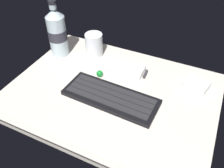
{
  "coord_description": "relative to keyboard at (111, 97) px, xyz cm",
  "views": [
    {
      "loc": [
        23.6,
        -49.69,
        51.19
      ],
      "look_at": [
        0.0,
        0.0,
        3.0
      ],
      "focal_mm": 38.17,
      "sensor_mm": 36.0,
      "label": 1
    }
  ],
  "objects": [
    {
      "name": "ground_plane",
      "position": [
        -1.11,
        3.04,
        -1.79
      ],
      "size": [
        64.0,
        48.0,
        2.8
      ],
      "color": "beige"
    },
    {
      "name": "keyboard",
      "position": [
        0.0,
        0.0,
        0.0
      ],
      "size": [
        29.42,
        12.17,
        1.7
      ],
      "color": "black",
      "rests_on": "ground_plane"
    },
    {
      "name": "handheld_device",
      "position": [
        -0.45,
        14.78,
        -0.08
      ],
      "size": [
        13.09,
        8.23,
        1.5
      ],
      "color": "silver",
      "rests_on": "ground_plane"
    },
    {
      "name": "juice_cup",
      "position": [
        -15.98,
        19.09,
        3.1
      ],
      "size": [
        6.4,
        6.4,
        8.5
      ],
      "color": "silver",
      "rests_on": "ground_plane"
    },
    {
      "name": "water_bottle",
      "position": [
        -27.93,
        13.99,
        8.2
      ],
      "size": [
        6.73,
        6.73,
        20.8
      ],
      "color": "silver",
      "rests_on": "ground_plane"
    },
    {
      "name": "charger_block",
      "position": [
        22.61,
        16.29,
        0.39
      ],
      "size": [
        8.18,
        7.17,
        2.4
      ],
      "primitive_type": "cube",
      "rotation": [
        0.0,
        0.0,
        -0.25
      ],
      "color": "white",
      "rests_on": "ground_plane"
    },
    {
      "name": "trackball_mouse",
      "position": [
        -8.11,
        8.27,
        0.29
      ],
      "size": [
        2.2,
        2.2,
        2.2
      ],
      "primitive_type": "sphere",
      "color": "#198C33",
      "rests_on": "ground_plane"
    }
  ]
}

